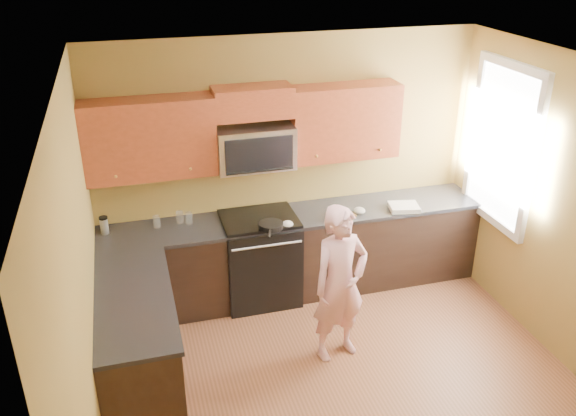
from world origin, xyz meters
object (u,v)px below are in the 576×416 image
object	(u,v)px
frying_pan	(271,228)
microwave	(255,167)
butter_tub	(337,219)
travel_mug	(105,233)
woman	(340,284)
stove	(260,258)

from	to	relation	value
frying_pan	microwave	bearing A→B (deg)	117.27
microwave	butter_tub	world-z (taller)	microwave
frying_pan	butter_tub	size ratio (longest dim) A/B	3.10
travel_mug	butter_tub	bearing A→B (deg)	-7.76
microwave	woman	distance (m)	1.49
butter_tub	stove	bearing A→B (deg)	166.55
stove	microwave	distance (m)	0.98
microwave	travel_mug	world-z (taller)	microwave
microwave	frying_pan	world-z (taller)	microwave
butter_tub	frying_pan	bearing A→B (deg)	-174.25
frying_pan	butter_tub	bearing A→B (deg)	23.89
stove	woman	xyz separation A→B (m)	(0.47, -1.10, 0.27)
microwave	woman	size ratio (longest dim) A/B	0.51
woman	microwave	bearing A→B (deg)	98.41
stove	frying_pan	bearing A→B (deg)	-76.54
frying_pan	woman	bearing A→B (deg)	-45.64
stove	frying_pan	world-z (taller)	frying_pan
stove	travel_mug	world-z (taller)	travel_mug
butter_tub	travel_mug	world-z (taller)	travel_mug
microwave	stove	bearing A→B (deg)	-90.00
microwave	frying_pan	distance (m)	0.63
woman	frying_pan	xyz separation A→B (m)	(-0.41, 0.84, 0.20)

